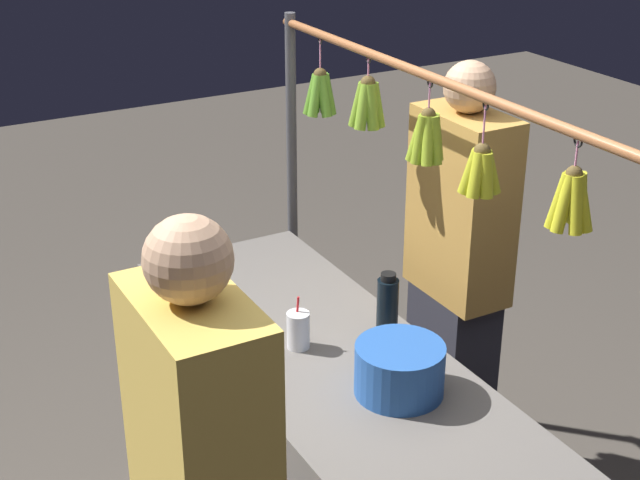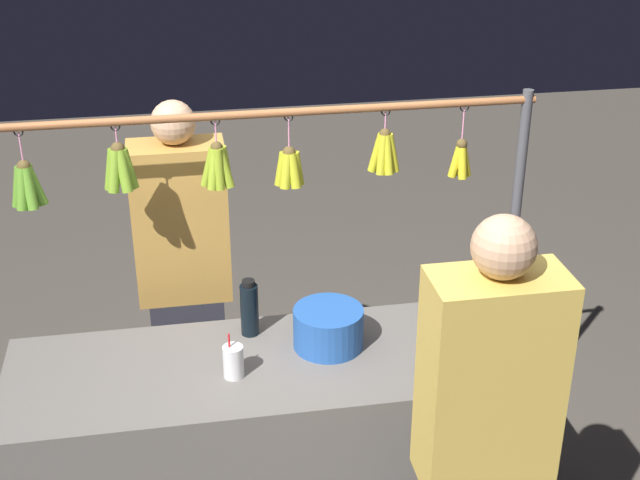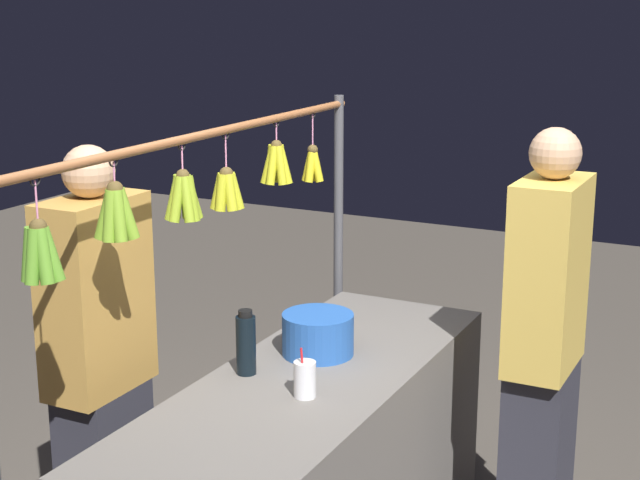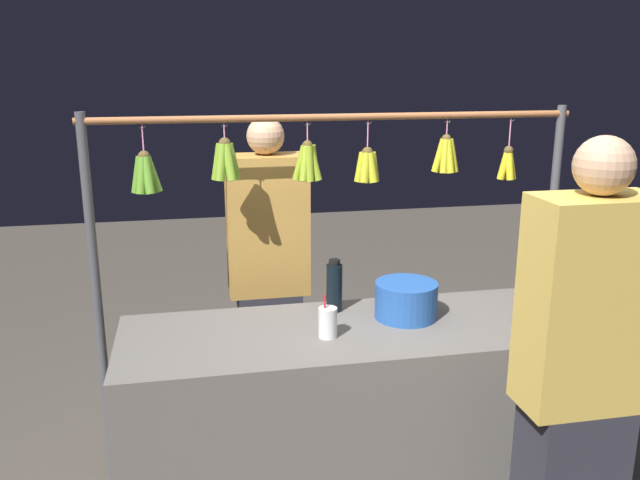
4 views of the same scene
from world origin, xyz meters
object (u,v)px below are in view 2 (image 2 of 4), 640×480
water_bottle (249,308)px  vendor_person (186,287)px  customer_person (482,466)px  drink_cup (233,361)px  blue_bucket (328,328)px

water_bottle → vendor_person: bearing=-62.9°
water_bottle → customer_person: size_ratio=0.14×
drink_cup → customer_person: size_ratio=0.10×
water_bottle → vendor_person: 0.55m
water_bottle → drink_cup: bearing=72.4°
water_bottle → vendor_person: size_ratio=0.14×
water_bottle → blue_bucket: water_bottle is taller
vendor_person → customer_person: 1.67m
customer_person → vendor_person: bearing=-57.4°
water_bottle → drink_cup: (0.09, 0.29, -0.05)m
blue_bucket → drink_cup: (0.39, 0.15, -0.02)m
vendor_person → customer_person: bearing=122.6°
water_bottle → drink_cup: water_bottle is taller
blue_bucket → customer_person: (-0.36, 0.79, -0.09)m
drink_cup → customer_person: 0.99m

